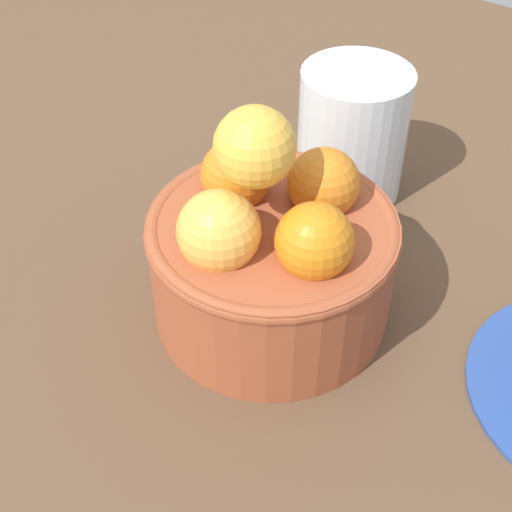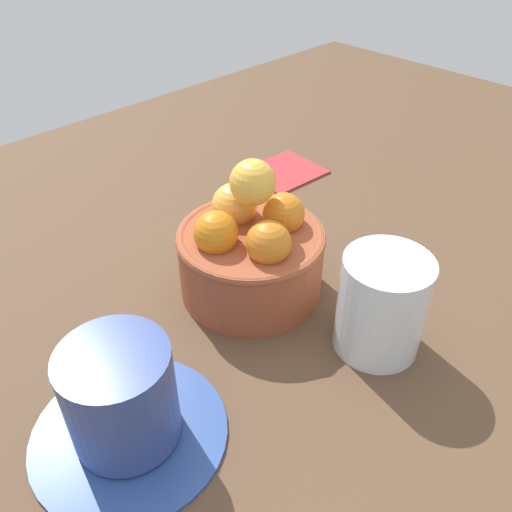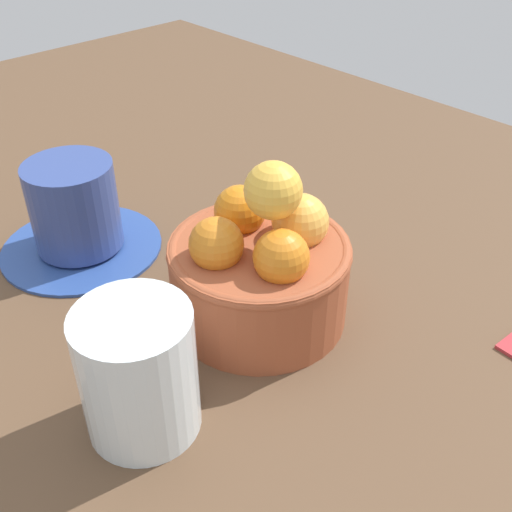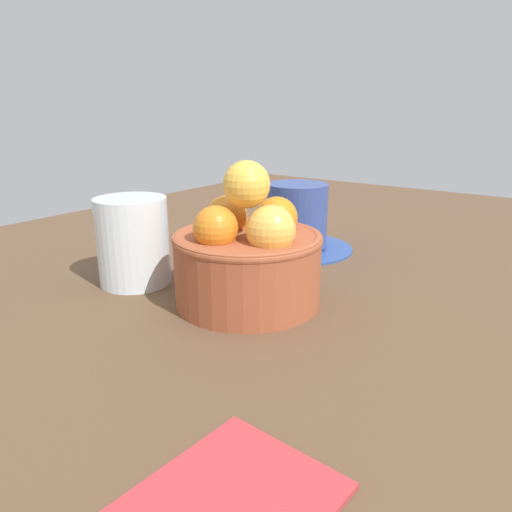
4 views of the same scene
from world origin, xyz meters
TOP-DOWN VIEW (x-y plane):
  - ground_plane at (0.00, 0.00)cm, footprint 152.33×100.76cm
  - terracotta_bowl at (-0.04, -0.06)cm, footprint 14.21×14.21cm
  - water_glass at (-2.77, 13.19)cm, footprint 7.57×7.57cm

SIDE VIEW (x-z plane):
  - ground_plane at x=0.00cm, z-range -3.01..0.00cm
  - water_glass at x=-2.77cm, z-range 0.00..9.32cm
  - terracotta_bowl at x=-0.04cm, z-range -2.15..11.74cm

